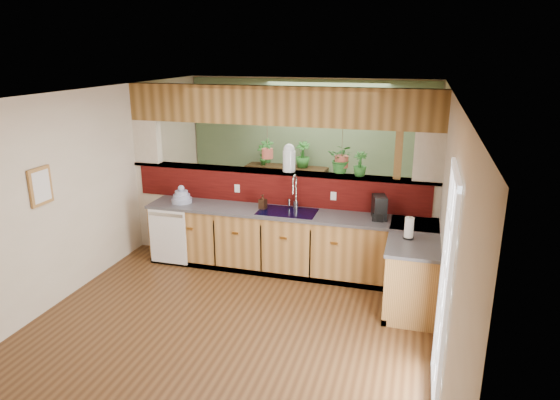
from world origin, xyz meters
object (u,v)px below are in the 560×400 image
(coffee_maker, at_px, (379,208))
(dish_stack, at_px, (182,197))
(shelving_console, at_px, (286,193))
(paper_towel, at_px, (409,228))
(faucet, at_px, (295,190))
(soap_dispenser, at_px, (263,202))
(glass_jar, at_px, (289,158))

(coffee_maker, bearing_deg, dish_stack, 166.40)
(coffee_maker, xyz_separation_m, shelving_console, (-1.89, 2.23, -0.55))
(shelving_console, bearing_deg, coffee_maker, -47.01)
(dish_stack, distance_m, coffee_maker, 2.89)
(dish_stack, xyz_separation_m, paper_towel, (3.30, -0.59, 0.05))
(faucet, bearing_deg, coffee_maker, -5.26)
(dish_stack, xyz_separation_m, coffee_maker, (2.89, 0.05, 0.06))
(coffee_maker, xyz_separation_m, paper_towel, (0.41, -0.63, -0.02))
(soap_dispenser, xyz_separation_m, glass_jar, (0.29, 0.34, 0.59))
(faucet, height_order, dish_stack, faucet)
(soap_dispenser, height_order, coffee_maker, coffee_maker)
(faucet, relative_size, dish_stack, 1.70)
(faucet, xyz_separation_m, soap_dispenser, (-0.44, -0.12, -0.17))
(faucet, bearing_deg, glass_jar, 123.02)
(glass_jar, relative_size, shelving_console, 0.27)
(shelving_console, bearing_deg, paper_towel, -48.52)
(dish_stack, bearing_deg, faucet, 5.26)
(paper_towel, xyz_separation_m, glass_jar, (-1.75, 0.97, 0.56))
(faucet, bearing_deg, paper_towel, -24.88)
(coffee_maker, relative_size, glass_jar, 0.78)
(faucet, xyz_separation_m, coffee_maker, (1.19, -0.11, -0.13))
(paper_towel, height_order, glass_jar, glass_jar)
(dish_stack, relative_size, coffee_maker, 0.96)
(faucet, height_order, paper_towel, faucet)
(soap_dispenser, distance_m, glass_jar, 0.74)
(dish_stack, distance_m, glass_jar, 1.71)
(soap_dispenser, bearing_deg, glass_jar, 49.53)
(soap_dispenser, xyz_separation_m, coffee_maker, (1.63, 0.01, 0.04))
(faucet, relative_size, soap_dispenser, 2.45)
(faucet, xyz_separation_m, paper_towel, (1.60, -0.74, -0.15))
(soap_dispenser, xyz_separation_m, shelving_console, (-0.26, 2.24, -0.51))
(dish_stack, xyz_separation_m, shelving_console, (0.99, 2.28, -0.48))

